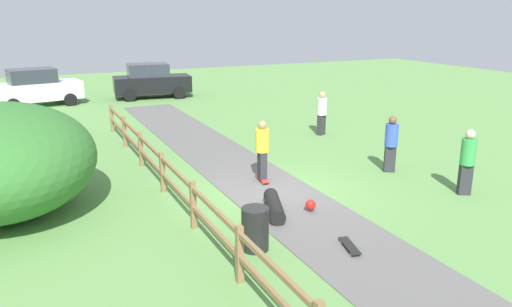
{
  "coord_description": "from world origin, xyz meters",
  "views": [
    {
      "loc": [
        -5.73,
        -11.1,
        4.67
      ],
      "look_at": [
        -0.23,
        0.45,
        1.0
      ],
      "focal_mm": 34.63,
      "sensor_mm": 36.0,
      "label": 1
    }
  ],
  "objects": [
    {
      "name": "ground_plane",
      "position": [
        0.0,
        0.0,
        0.0
      ],
      "size": [
        60.0,
        60.0,
        0.0
      ],
      "primitive_type": "plane",
      "color": "#60934C"
    },
    {
      "name": "asphalt_path",
      "position": [
        0.0,
        0.0,
        0.01
      ],
      "size": [
        2.4,
        28.0,
        0.02
      ],
      "primitive_type": "cube",
      "color": "#605E5B",
      "rests_on": "ground_plane"
    },
    {
      "name": "wooden_fence",
      "position": [
        -2.6,
        0.0,
        0.67
      ],
      "size": [
        0.12,
        18.12,
        1.1
      ],
      "color": "olive",
      "rests_on": "ground_plane"
    },
    {
      "name": "trash_bin",
      "position": [
        -1.8,
        -2.81,
        0.45
      ],
      "size": [
        0.56,
        0.56,
        0.9
      ],
      "primitive_type": "cylinder",
      "color": "black",
      "rests_on": "ground_plane"
    },
    {
      "name": "skater_riding",
      "position": [
        0.18,
        0.89,
        1.0
      ],
      "size": [
        0.43,
        0.82,
        1.76
      ],
      "color": "#B23326",
      "rests_on": "asphalt_path"
    },
    {
      "name": "skater_fallen",
      "position": [
        -0.53,
        -1.37,
        0.2
      ],
      "size": [
        1.4,
        1.56,
        0.36
      ],
      "color": "black",
      "rests_on": "asphalt_path"
    },
    {
      "name": "skateboard_loose",
      "position": [
        -0.07,
        -3.67,
        0.09
      ],
      "size": [
        0.4,
        0.82,
        0.08
      ],
      "color": "black",
      "rests_on": "asphalt_path"
    },
    {
      "name": "bystander_green",
      "position": [
        4.57,
        -2.34,
        0.98
      ],
      "size": [
        0.51,
        0.51,
        1.78
      ],
      "color": "#2D2D33",
      "rests_on": "ground_plane"
    },
    {
      "name": "bystander_white",
      "position": [
        4.75,
        4.93,
        0.95
      ],
      "size": [
        0.5,
        0.5,
        1.72
      ],
      "color": "#2D2D33",
      "rests_on": "ground_plane"
    },
    {
      "name": "bystander_blue",
      "position": [
        4.07,
        0.06,
        0.95
      ],
      "size": [
        0.52,
        0.52,
        1.72
      ],
      "color": "#2D2D33",
      "rests_on": "ground_plane"
    },
    {
      "name": "parked_car_black",
      "position": [
        0.89,
        16.51,
        0.96
      ],
      "size": [
        4.37,
        2.37,
        1.92
      ],
      "color": "black",
      "rests_on": "ground_plane"
    },
    {
      "name": "parked_car_white",
      "position": [
        -5.06,
        16.49,
        0.96
      ],
      "size": [
        4.42,
        2.51,
        1.92
      ],
      "color": "silver",
      "rests_on": "ground_plane"
    }
  ]
}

